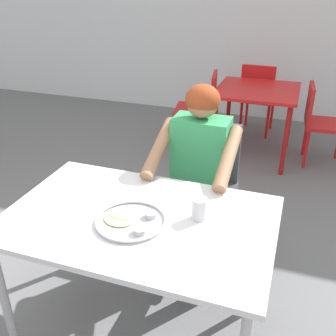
{
  "coord_description": "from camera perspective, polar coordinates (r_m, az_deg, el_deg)",
  "views": [
    {
      "loc": [
        0.69,
        -1.38,
        1.78
      ],
      "look_at": [
        0.11,
        0.27,
        0.88
      ],
      "focal_mm": 41.4,
      "sensor_mm": 36.0,
      "label": 1
    }
  ],
  "objects": [
    {
      "name": "diner_foreground",
      "position": [
        2.35,
        4.16,
        0.3
      ],
      "size": [
        0.49,
        0.55,
        1.2
      ],
      "color": "#3D3D3D",
      "rests_on": "ground"
    },
    {
      "name": "chair_foreground",
      "position": [
        2.64,
        5.36,
        -1.53
      ],
      "size": [
        0.44,
        0.43,
        0.89
      ],
      "color": "#3F3F44",
      "rests_on": "ground"
    },
    {
      "name": "chair_red_right",
      "position": [
        4.12,
        21.43,
        6.74
      ],
      "size": [
        0.44,
        0.43,
        0.8
      ],
      "color": "red",
      "rests_on": "ground"
    },
    {
      "name": "thali_tray",
      "position": [
        1.82,
        -5.55,
        -7.73
      ],
      "size": [
        0.33,
        0.33,
        0.03
      ],
      "color": "#B7BABF",
      "rests_on": "table_foreground"
    },
    {
      "name": "table_background_red",
      "position": [
        4.05,
        12.96,
        10.02
      ],
      "size": [
        0.8,
        0.82,
        0.73
      ],
      "color": "red",
      "rests_on": "ground"
    },
    {
      "name": "table_foreground",
      "position": [
        1.9,
        -4.25,
        -8.86
      ],
      "size": [
        1.28,
        0.82,
        0.73
      ],
      "color": "silver",
      "rests_on": "ground"
    },
    {
      "name": "drinking_cup",
      "position": [
        1.82,
        4.67,
        -5.93
      ],
      "size": [
        0.07,
        0.07,
        0.11
      ],
      "color": "silver",
      "rests_on": "table_foreground"
    },
    {
      "name": "ground_plane",
      "position": [
        2.37,
        -5.14,
        -22.39
      ],
      "size": [
        12.0,
        12.0,
        0.05
      ],
      "primitive_type": "cube",
      "color": "slate"
    },
    {
      "name": "chair_red_far",
      "position": [
        4.7,
        13.1,
        10.49
      ],
      "size": [
        0.41,
        0.45,
        0.84
      ],
      "color": "red",
      "rests_on": "ground"
    },
    {
      "name": "chair_red_left",
      "position": [
        4.2,
        5.05,
        9.21
      ],
      "size": [
        0.48,
        0.48,
        0.83
      ],
      "color": "red",
      "rests_on": "ground"
    }
  ]
}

